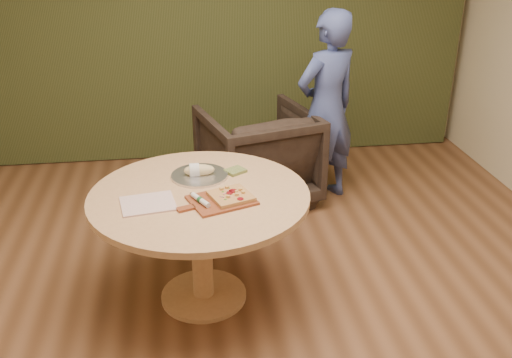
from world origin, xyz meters
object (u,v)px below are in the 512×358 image
object	(u,v)px
armchair	(258,151)
cutlery_roll	(200,200)
person_standing	(326,109)
bread_roll	(198,170)
pedestal_table	(200,214)
flatbread_pizza	(231,196)
serving_tray	(200,175)
pizza_paddle	(220,201)

from	to	relation	value
armchair	cutlery_roll	bearing A→B (deg)	54.74
cutlery_roll	person_standing	world-z (taller)	person_standing
bread_roll	armchair	world-z (taller)	armchair
person_standing	armchair	bearing A→B (deg)	-29.53
pedestal_table	person_standing	bearing A→B (deg)	49.82
bread_roll	person_standing	size ratio (longest dim) A/B	0.12
flatbread_pizza	serving_tray	world-z (taller)	flatbread_pizza
serving_tray	armchair	distance (m)	1.27
cutlery_roll	armchair	size ratio (longest dim) A/B	0.21
serving_tray	armchair	world-z (taller)	armchair
cutlery_roll	pizza_paddle	bearing A→B (deg)	-18.38
pizza_paddle	cutlery_roll	xyz separation A→B (m)	(-0.11, -0.02, 0.02)
cutlery_roll	bread_roll	size ratio (longest dim) A/B	0.96
pedestal_table	bread_roll	distance (m)	0.30
pedestal_table	cutlery_roll	world-z (taller)	cutlery_roll
pedestal_table	serving_tray	world-z (taller)	serving_tray
pizza_paddle	flatbread_pizza	bearing A→B (deg)	-6.66
cutlery_roll	person_standing	distance (m)	1.82
armchair	person_standing	size ratio (longest dim) A/B	0.55
flatbread_pizza	pedestal_table	bearing A→B (deg)	147.85
flatbread_pizza	bread_roll	bearing A→B (deg)	116.41
armchair	serving_tray	bearing A→B (deg)	49.22
bread_roll	pizza_paddle	bearing A→B (deg)	-73.40
serving_tray	bread_roll	xyz separation A→B (m)	(-0.01, 0.00, 0.04)
pedestal_table	person_standing	size ratio (longest dim) A/B	0.82
bread_roll	pedestal_table	bearing A→B (deg)	-91.25
pizza_paddle	person_standing	distance (m)	1.74
bread_roll	flatbread_pizza	bearing A→B (deg)	-63.59
flatbread_pizza	armchair	size ratio (longest dim) A/B	0.32
armchair	person_standing	bearing A→B (deg)	160.68
pedestal_table	bread_roll	xyz separation A→B (m)	(0.01, 0.24, 0.18)
serving_tray	person_standing	size ratio (longest dim) A/B	0.22
flatbread_pizza	cutlery_roll	bearing A→B (deg)	-169.09
armchair	person_standing	world-z (taller)	person_standing
armchair	pizza_paddle	bearing A→B (deg)	58.47
bread_roll	person_standing	xyz separation A→B (m)	(1.10, 1.07, 0.01)
pizza_paddle	serving_tray	bearing A→B (deg)	85.76
serving_tray	cutlery_roll	bearing A→B (deg)	-92.00
armchair	person_standing	xyz separation A→B (m)	(0.56, -0.04, 0.36)
pedestal_table	person_standing	xyz separation A→B (m)	(1.10, 1.31, 0.19)
pedestal_table	cutlery_roll	distance (m)	0.22
pedestal_table	armchair	xyz separation A→B (m)	(0.54, 1.35, -0.17)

